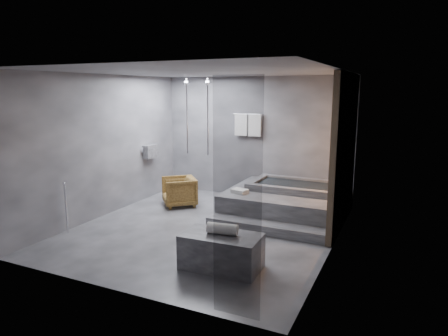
% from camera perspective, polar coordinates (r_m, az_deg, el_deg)
% --- Properties ---
extents(room, '(5.00, 5.04, 2.82)m').
position_cam_1_polar(room, '(7.04, 1.07, 4.85)').
color(room, '#323235').
rests_on(room, ground).
extents(tub_deck, '(2.20, 2.00, 0.50)m').
position_cam_1_polar(tub_deck, '(8.22, 8.66, -4.89)').
color(tub_deck, '#38383B').
rests_on(tub_deck, ground).
extents(tub_step, '(2.20, 0.36, 0.18)m').
position_cam_1_polar(tub_step, '(7.20, 5.94, -8.50)').
color(tub_step, '#38383B').
rests_on(tub_step, ground).
extents(concrete_bench, '(1.13, 0.65, 0.50)m').
position_cam_1_polar(concrete_bench, '(5.78, -0.37, -11.81)').
color(concrete_bench, '#2D2D2F').
rests_on(concrete_bench, ground).
extents(driftwood_chair, '(0.97, 0.97, 0.63)m').
position_cam_1_polar(driftwood_chair, '(8.78, -6.42, -3.35)').
color(driftwood_chair, '#3F2A0F').
rests_on(driftwood_chair, ground).
extents(rolled_towel, '(0.45, 0.21, 0.16)m').
position_cam_1_polar(rolled_towel, '(5.68, -0.24, -8.68)').
color(rolled_towel, white).
rests_on(rolled_towel, concrete_bench).
extents(deck_towel, '(0.34, 0.28, 0.08)m').
position_cam_1_polar(deck_towel, '(7.86, 2.24, -3.32)').
color(deck_towel, silver).
rests_on(deck_towel, tub_deck).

